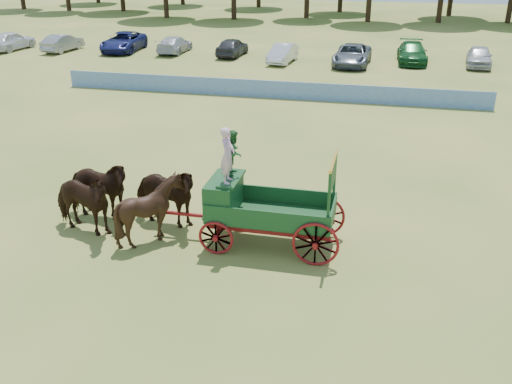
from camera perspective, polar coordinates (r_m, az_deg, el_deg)
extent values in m
plane|color=#A8954B|center=(18.53, -7.37, -4.51)|extent=(160.00, 160.00, 0.00)
imported|color=black|center=(19.05, -17.10, -1.01)|extent=(2.73, 1.72, 2.14)
imported|color=black|center=(19.92, -15.60, 0.28)|extent=(2.59, 1.29, 2.14)
imported|color=black|center=(18.02, -10.43, -1.75)|extent=(2.10, 1.90, 2.14)
imported|color=black|center=(18.94, -9.17, -0.36)|extent=(2.70, 1.61, 2.14)
cube|color=maroon|center=(18.00, -3.17, -3.07)|extent=(0.12, 2.00, 0.12)
cube|color=maroon|center=(17.49, 6.35, -4.05)|extent=(0.12, 2.00, 0.12)
cube|color=maroon|center=(17.15, 1.16, -4.03)|extent=(3.80, 0.10, 0.12)
cube|color=maroon|center=(18.11, 1.87, -2.44)|extent=(3.80, 0.10, 0.12)
cube|color=maroon|center=(18.18, -5.92, -2.35)|extent=(2.80, 0.09, 0.09)
cube|color=#1A4E28|center=(17.50, 1.53, -2.40)|extent=(3.80, 1.80, 0.10)
cube|color=#1A4E28|center=(16.60, 0.94, -2.78)|extent=(3.80, 0.06, 0.55)
cube|color=#1A4E28|center=(18.16, 2.09, -0.35)|extent=(3.80, 0.06, 0.55)
cube|color=#1A4E28|center=(17.14, 7.72, -2.10)|extent=(0.06, 1.80, 0.55)
cube|color=#1A4E28|center=(17.59, -3.24, -0.31)|extent=(0.85, 1.70, 1.05)
cube|color=#1A4E28|center=(17.30, -2.49, 1.34)|extent=(0.55, 1.50, 0.08)
cube|color=#1A4E28|center=(17.78, -4.41, -0.78)|extent=(0.10, 1.60, 0.65)
cube|color=#1A4E28|center=(17.85, -3.82, -1.71)|extent=(0.55, 1.60, 0.06)
cube|color=#1A4E28|center=(16.15, 7.27, -1.21)|extent=(0.08, 0.08, 1.80)
cube|color=#1A4E28|center=(17.61, 7.84, 0.94)|extent=(0.08, 0.08, 1.80)
cube|color=#1A4E28|center=(16.64, 7.68, 1.80)|extent=(0.07, 1.75, 0.75)
cube|color=gold|center=(16.50, 7.75, 3.09)|extent=(0.08, 1.80, 0.09)
cube|color=gold|center=(16.65, 7.54, 1.81)|extent=(0.02, 1.30, 0.12)
torus|color=maroon|center=(17.22, -4.03, -4.61)|extent=(1.09, 0.09, 1.09)
torus|color=maroon|center=(18.84, -2.38, -1.93)|extent=(1.09, 0.09, 1.09)
torus|color=maroon|center=(16.61, 5.96, -5.24)|extent=(1.39, 0.09, 1.39)
torus|color=maroon|center=(18.28, 6.73, -2.41)|extent=(1.39, 0.09, 1.39)
imported|color=#E3AEC4|center=(16.67, -2.86, 3.69)|extent=(0.40, 0.61, 1.68)
imported|color=#225D28|center=(17.35, -2.23, 4.00)|extent=(0.52, 0.67, 1.38)
cube|color=#1C4A9C|center=(34.92, 1.11, 10.25)|extent=(26.00, 0.08, 1.05)
imported|color=silver|center=(55.20, -23.32, 13.74)|extent=(2.43, 4.95, 1.62)
imported|color=gray|center=(53.04, -18.77, 13.95)|extent=(1.92, 4.47, 1.43)
imported|color=navy|center=(51.63, -13.11, 14.42)|extent=(3.05, 5.91, 1.59)
imported|color=silver|center=(50.22, -8.16, 14.40)|extent=(1.95, 4.74, 1.37)
imported|color=#333338|center=(48.22, -2.39, 14.30)|extent=(2.01, 4.46, 1.49)
imported|color=silver|center=(45.52, 2.68, 13.67)|extent=(1.90, 4.39, 1.40)
imported|color=slate|center=(45.06, 9.59, 13.36)|extent=(2.80, 5.67, 1.55)
imported|color=#144C1E|center=(46.98, 15.34, 13.27)|extent=(2.32, 5.35, 1.53)
imported|color=#B2B2B7|center=(47.04, 21.42, 12.49)|extent=(2.20, 4.57, 1.51)
cylinder|color=#382314|center=(71.78, -2.24, 18.55)|extent=(0.60, 0.60, 4.22)
cylinder|color=#382314|center=(71.88, 17.99, 17.72)|extent=(0.60, 0.60, 4.80)
cylinder|color=#382314|center=(74.37, 24.17, 17.14)|extent=(0.60, 0.60, 5.11)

